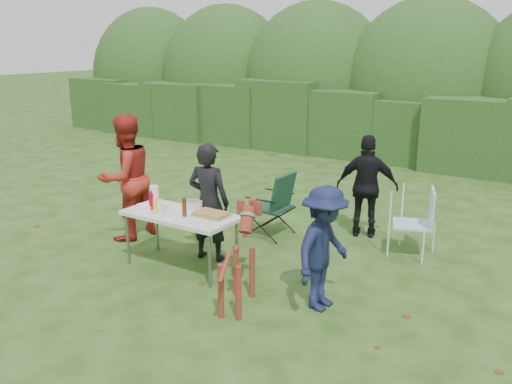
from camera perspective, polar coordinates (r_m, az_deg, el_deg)
The scene contains 20 objects.
ground at distance 6.88m, azimuth -6.36°, elevation -9.10°, with size 80.00×80.00×0.00m, color #1E4211.
hedge_row at distance 13.57m, azimuth 15.32°, elevation 6.57°, with size 22.00×1.40×1.70m, color #23471C.
shrub_backdrop at distance 15.01m, azimuth 17.42°, elevation 10.12°, with size 20.00×2.60×3.20m, color #3D6628.
folding_table at distance 6.99m, azimuth -7.98°, elevation -2.67°, with size 1.50×0.70×0.74m.
person_cook at distance 7.22m, azimuth -5.00°, elevation -1.06°, with size 0.58×0.38×1.60m, color black.
person_red_jacket at distance 8.17m, azimuth -13.54°, elevation 1.49°, with size 0.90×0.70×1.86m, color #A9251D.
person_black_puffy at distance 8.21m, azimuth 11.62°, elevation 0.56°, with size 0.91×0.38×1.55m, color black.
child at distance 5.93m, azimuth 7.16°, elevation -5.92°, with size 0.90×0.52×1.40m, color #141A3D.
dog at distance 5.97m, azimuth -2.02°, elevation -7.45°, with size 1.11×0.44×1.05m, color maroon, non-canonical shape.
camping_chair at distance 8.15m, azimuth 1.47°, elevation -1.21°, with size 0.63×0.63×1.00m, color #183B2A, non-canonical shape.
lawn_chair at distance 7.73m, azimuth 16.16°, elevation -3.01°, with size 0.56×0.56×0.95m, color #5497B7, non-canonical shape.
food_tray at distance 6.82m, azimuth -4.72°, elevation -2.48°, with size 0.45×0.30×0.02m, color #B7B7BA.
focaccia_bread at distance 6.82m, azimuth -4.73°, elevation -2.25°, with size 0.40×0.26×0.04m, color #A98841.
mustard_bottle at distance 7.00m, azimuth -10.53°, elevation -1.47°, with size 0.06×0.06×0.20m, color yellow.
ketchup_bottle at distance 7.17m, azimuth -10.97°, elevation -0.99°, with size 0.06×0.06×0.22m, color #AE0022.
beer_bottle at distance 6.83m, azimuth -7.55°, elevation -1.59°, with size 0.06×0.06×0.24m, color #47230F.
paper_towel_roll at distance 7.38m, azimuth -10.65°, elevation -0.33°, with size 0.12×0.12×0.26m, color white.
cup_stack at distance 6.82m, azimuth -9.57°, elevation -1.95°, with size 0.08×0.08×0.18m, color white.
pasta_bowl at distance 7.14m, azimuth -6.70°, elevation -1.37°, with size 0.26×0.26×0.10m, color silver.
plate_stack at distance 7.25m, azimuth -11.60°, elevation -1.52°, with size 0.24×0.24×0.05m, color white.
Camera 1 is at (3.98, -4.82, 2.87)m, focal length 38.00 mm.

